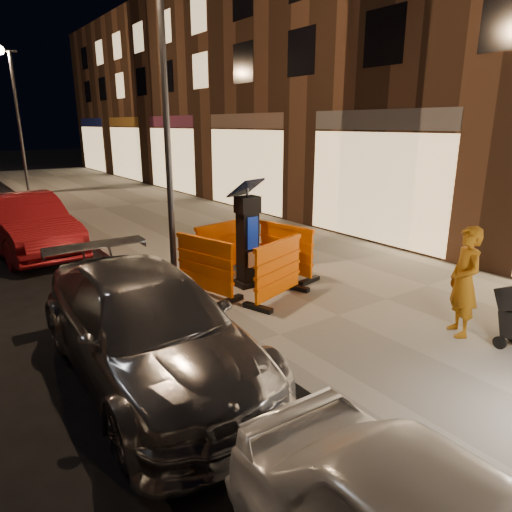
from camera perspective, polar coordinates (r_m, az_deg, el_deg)
ground_plane at (r=6.77m, az=-0.58°, el=-12.05°), size 120.00×120.00×0.00m
sidewalk at (r=8.66m, az=15.97°, el=-5.65°), size 6.00×60.00×0.15m
kerb at (r=6.74m, az=-0.58°, el=-11.48°), size 0.30×60.00×0.15m
parking_kiosk at (r=8.73m, az=-1.06°, el=2.45°), size 0.74×0.74×1.96m
barrier_front at (r=8.11m, az=2.78°, el=-1.83°), size 1.51×0.99×1.09m
barrier_back at (r=9.61m, az=-4.27°, el=1.03°), size 1.48×0.82×1.09m
barrier_kerbside at (r=8.36m, az=-6.41°, el=-1.35°), size 0.93×1.50×1.09m
barrier_bldgside at (r=9.39m, az=3.73°, el=0.68°), size 0.84×1.49×1.09m
car_silver at (r=6.43m, az=-13.00°, el=-14.14°), size 2.06×4.80×1.38m
car_red at (r=13.14m, az=-26.41°, el=0.36°), size 2.01×4.67×1.50m
man at (r=7.36m, az=24.60°, el=-2.93°), size 0.66×0.72×1.66m
street_lamp_mid at (r=8.70m, az=-11.10°, el=15.56°), size 0.12×0.12×6.00m
street_lamp_far at (r=23.18m, az=-27.47°, el=14.33°), size 0.12×0.12×6.00m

